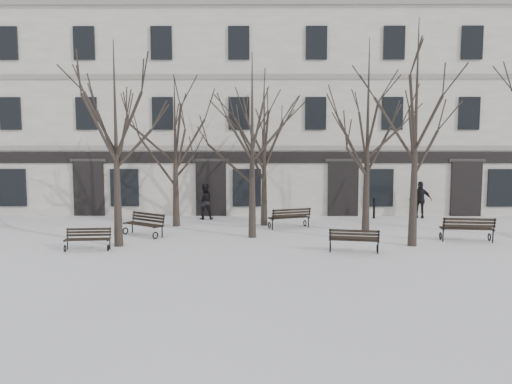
{
  "coord_description": "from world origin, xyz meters",
  "views": [
    {
      "loc": [
        -0.94,
        -18.37,
        3.91
      ],
      "look_at": [
        -1.08,
        3.0,
        1.77
      ],
      "focal_mm": 35.0,
      "sensor_mm": 36.0,
      "label": 1
    }
  ],
  "objects_px": {
    "bench_1": "(354,239)",
    "bench_3": "(144,223)",
    "tree_0": "(115,119)",
    "bench_2": "(467,228)",
    "bench_4": "(290,217)",
    "bench_0": "(88,238)",
    "tree_2": "(416,105)",
    "tree_1": "(252,123)"
  },
  "relations": [
    {
      "from": "bench_4",
      "to": "bench_3",
      "type": "bearing_deg",
      "value": -3.52
    },
    {
      "from": "tree_2",
      "to": "bench_3",
      "type": "height_order",
      "value": "tree_2"
    },
    {
      "from": "tree_0",
      "to": "bench_0",
      "type": "height_order",
      "value": "tree_0"
    },
    {
      "from": "bench_3",
      "to": "bench_4",
      "type": "height_order",
      "value": "bench_3"
    },
    {
      "from": "tree_1",
      "to": "bench_1",
      "type": "relative_size",
      "value": 4.11
    },
    {
      "from": "bench_2",
      "to": "bench_4",
      "type": "xyz_separation_m",
      "value": [
        -6.8,
        3.02,
        -0.03
      ]
    },
    {
      "from": "tree_2",
      "to": "bench_4",
      "type": "distance_m",
      "value": 7.52
    },
    {
      "from": "tree_1",
      "to": "tree_2",
      "type": "distance_m",
      "value": 6.33
    },
    {
      "from": "tree_2",
      "to": "bench_0",
      "type": "height_order",
      "value": "tree_2"
    },
    {
      "from": "bench_2",
      "to": "bench_4",
      "type": "relative_size",
      "value": 1.03
    },
    {
      "from": "bench_1",
      "to": "bench_3",
      "type": "distance_m",
      "value": 8.76
    },
    {
      "from": "bench_0",
      "to": "bench_2",
      "type": "height_order",
      "value": "bench_2"
    },
    {
      "from": "tree_2",
      "to": "bench_1",
      "type": "bearing_deg",
      "value": -153.71
    },
    {
      "from": "bench_4",
      "to": "tree_0",
      "type": "bearing_deg",
      "value": 10.29
    },
    {
      "from": "bench_4",
      "to": "tree_1",
      "type": "bearing_deg",
      "value": 32.12
    },
    {
      "from": "tree_1",
      "to": "bench_1",
      "type": "height_order",
      "value": "tree_1"
    },
    {
      "from": "tree_0",
      "to": "bench_4",
      "type": "height_order",
      "value": "tree_0"
    },
    {
      "from": "bench_4",
      "to": "tree_2",
      "type": "bearing_deg",
      "value": 119.08
    },
    {
      "from": "bench_0",
      "to": "tree_2",
      "type": "bearing_deg",
      "value": -1.15
    },
    {
      "from": "bench_3",
      "to": "bench_4",
      "type": "bearing_deg",
      "value": 50.96
    },
    {
      "from": "tree_2",
      "to": "bench_3",
      "type": "relative_size",
      "value": 4.37
    },
    {
      "from": "tree_0",
      "to": "tree_2",
      "type": "height_order",
      "value": "tree_2"
    },
    {
      "from": "tree_2",
      "to": "bench_1",
      "type": "distance_m",
      "value": 5.5
    },
    {
      "from": "bench_0",
      "to": "bench_1",
      "type": "relative_size",
      "value": 0.9
    },
    {
      "from": "tree_2",
      "to": "bench_1",
      "type": "height_order",
      "value": "tree_2"
    },
    {
      "from": "bench_0",
      "to": "bench_2",
      "type": "relative_size",
      "value": 0.8
    },
    {
      "from": "bench_0",
      "to": "bench_3",
      "type": "bearing_deg",
      "value": 58.37
    },
    {
      "from": "bench_0",
      "to": "bench_3",
      "type": "xyz_separation_m",
      "value": [
        1.4,
        2.85,
        0.08
      ]
    },
    {
      "from": "tree_2",
      "to": "bench_2",
      "type": "relative_size",
      "value": 4.13
    },
    {
      "from": "tree_2",
      "to": "bench_2",
      "type": "bearing_deg",
      "value": 18.22
    },
    {
      "from": "tree_2",
      "to": "bench_0",
      "type": "distance_m",
      "value": 12.97
    },
    {
      "from": "tree_1",
      "to": "bench_0",
      "type": "bearing_deg",
      "value": -156.86
    },
    {
      "from": "bench_2",
      "to": "tree_0",
      "type": "bearing_deg",
      "value": 10.38
    },
    {
      "from": "tree_0",
      "to": "bench_4",
      "type": "distance_m",
      "value": 8.85
    },
    {
      "from": "bench_3",
      "to": "bench_4",
      "type": "relative_size",
      "value": 0.98
    },
    {
      "from": "tree_2",
      "to": "bench_2",
      "type": "distance_m",
      "value": 5.35
    },
    {
      "from": "bench_4",
      "to": "bench_0",
      "type": "bearing_deg",
      "value": 11.58
    },
    {
      "from": "tree_0",
      "to": "bench_2",
      "type": "distance_m",
      "value": 14.17
    },
    {
      "from": "bench_1",
      "to": "tree_0",
      "type": "bearing_deg",
      "value": 2.59
    },
    {
      "from": "bench_1",
      "to": "bench_4",
      "type": "distance_m",
      "value": 5.39
    },
    {
      "from": "bench_1",
      "to": "bench_2",
      "type": "distance_m",
      "value": 5.22
    },
    {
      "from": "tree_1",
      "to": "tree_0",
      "type": "bearing_deg",
      "value": -160.58
    }
  ]
}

